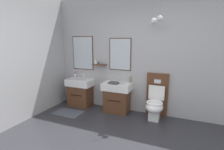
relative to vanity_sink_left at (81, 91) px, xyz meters
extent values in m
cube|color=#A8A8AA|center=(1.66, 0.25, 1.00)|extent=(4.79, 0.12, 2.76)
cube|color=#4C301E|center=(0.00, 0.18, 1.01)|extent=(0.61, 0.02, 0.88)
cube|color=silver|center=(0.00, 0.17, 1.01)|extent=(0.57, 0.01, 0.84)
cube|color=#4C301E|center=(1.05, 0.18, 1.01)|extent=(0.56, 0.02, 0.78)
cube|color=silver|center=(1.05, 0.17, 1.01)|extent=(0.52, 0.01, 0.74)
cube|color=#56331E|center=(0.53, 0.11, 0.74)|extent=(0.36, 0.14, 0.02)
cone|color=white|center=(0.42, 0.10, 0.81)|extent=(0.07, 0.07, 0.12)
cone|color=#333338|center=(0.51, 0.09, 0.79)|extent=(0.06, 0.06, 0.08)
cylinder|color=gray|center=(1.83, -0.05, 2.06)|extent=(0.01, 0.01, 0.63)
sphere|color=silver|center=(1.83, -0.05, 1.70)|extent=(0.09, 0.09, 0.09)
cylinder|color=gray|center=(1.88, -0.14, 2.07)|extent=(0.01, 0.01, 0.60)
sphere|color=silver|center=(1.88, -0.14, 1.72)|extent=(0.12, 0.12, 0.12)
cylinder|color=gray|center=(2.00, -0.17, 2.10)|extent=(0.01, 0.01, 0.56)
sphere|color=silver|center=(2.00, -0.17, 1.76)|extent=(0.11, 0.11, 0.11)
cube|color=#474C56|center=(0.00, -0.58, -0.38)|extent=(0.68, 0.44, 0.01)
cube|color=#56331E|center=(0.00, 0.00, -0.11)|extent=(0.59, 0.42, 0.55)
cube|color=black|center=(0.00, -0.21, -0.04)|extent=(0.32, 0.01, 0.02)
cube|color=white|center=(0.00, 0.00, 0.25)|extent=(0.68, 0.45, 0.18)
cube|color=silver|center=(0.00, -0.03, 0.33)|extent=(0.42, 0.25, 0.03)
cylinder|color=silver|center=(0.00, 0.18, 0.40)|extent=(0.03, 0.03, 0.11)
cylinder|color=silver|center=(0.00, 0.12, 0.44)|extent=(0.02, 0.11, 0.02)
cube|color=#56331E|center=(1.05, 0.00, -0.11)|extent=(0.59, 0.42, 0.55)
cube|color=black|center=(1.05, -0.21, -0.04)|extent=(0.32, 0.01, 0.02)
cube|color=white|center=(1.05, 0.00, 0.25)|extent=(0.68, 0.45, 0.18)
cube|color=silver|center=(1.05, -0.03, 0.33)|extent=(0.42, 0.25, 0.03)
cylinder|color=silver|center=(1.05, 0.18, 0.40)|extent=(0.03, 0.03, 0.11)
cylinder|color=silver|center=(1.05, 0.12, 0.44)|extent=(0.02, 0.11, 0.02)
cube|color=#56331E|center=(1.98, 0.17, 0.11)|extent=(0.48, 0.10, 1.00)
cube|color=silver|center=(1.98, 0.12, 0.43)|extent=(0.15, 0.01, 0.09)
cube|color=white|center=(1.98, -0.09, -0.22)|extent=(0.22, 0.30, 0.34)
ellipsoid|color=white|center=(1.98, -0.17, -0.07)|extent=(0.37, 0.46, 0.24)
torus|color=white|center=(1.98, -0.17, 0.03)|extent=(0.35, 0.35, 0.04)
cube|color=white|center=(1.98, 0.05, 0.19)|extent=(0.35, 0.03, 0.33)
cylinder|color=silver|center=(-0.26, 0.15, 0.39)|extent=(0.07, 0.07, 0.09)
cylinder|color=purple|center=(-0.25, 0.15, 0.44)|extent=(0.02, 0.03, 0.15)
cube|color=white|center=(-0.24, 0.16, 0.52)|extent=(0.02, 0.02, 0.03)
cylinder|color=purple|center=(-0.27, 0.16, 0.44)|extent=(0.03, 0.02, 0.16)
cube|color=white|center=(-0.25, 0.17, 0.52)|extent=(0.02, 0.02, 0.03)
cylinder|color=purple|center=(-0.26, 0.13, 0.44)|extent=(0.02, 0.02, 0.17)
cube|color=white|center=(-0.27, 0.13, 0.53)|extent=(0.01, 0.02, 0.03)
cylinder|color=gray|center=(1.32, 0.16, 0.41)|extent=(0.06, 0.06, 0.15)
cylinder|color=silver|center=(1.32, 0.16, 0.50)|extent=(0.02, 0.02, 0.04)
cube|color=#47474C|center=(1.01, -0.13, 0.36)|extent=(0.22, 0.16, 0.04)
camera|label=1|loc=(2.50, -3.74, 1.35)|focal=27.59mm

